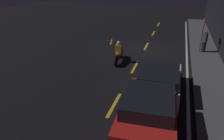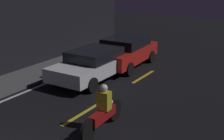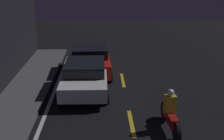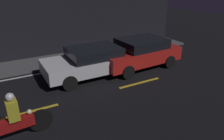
# 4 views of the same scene
# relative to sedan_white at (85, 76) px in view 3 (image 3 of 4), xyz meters

# --- Properties ---
(lane_dash_d) EXTENTS (2.00, 0.14, 0.01)m
(lane_dash_d) POSITION_rel_sedan_white_xyz_m (-3.05, -1.72, -0.70)
(lane_dash_d) COLOR gold
(lane_dash_d) RESTS_ON ground
(lane_dash_e) EXTENTS (2.00, 0.14, 0.01)m
(lane_dash_e) POSITION_rel_sedan_white_xyz_m (1.45, -1.72, -0.70)
(lane_dash_e) COLOR gold
(lane_dash_e) RESTS_ON ground
(sedan_white) EXTENTS (4.07, 1.99, 1.29)m
(sedan_white) POSITION_rel_sedan_white_xyz_m (0.00, 0.00, 0.00)
(sedan_white) COLOR silver
(sedan_white) RESTS_ON ground
(taxi_red) EXTENTS (4.09, 2.17, 1.40)m
(taxi_red) POSITION_rel_sedan_white_xyz_m (2.50, -0.13, 0.05)
(taxi_red) COLOR red
(taxi_red) RESTS_ON ground
(motorcycle) EXTENTS (2.21, 0.37, 1.40)m
(motorcycle) POSITION_rel_sedan_white_xyz_m (-3.61, -2.90, -0.13)
(motorcycle) COLOR black
(motorcycle) RESTS_ON ground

